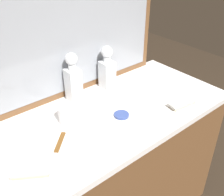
# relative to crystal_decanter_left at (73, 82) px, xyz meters

# --- Properties ---
(dresser) EXTENTS (1.28, 0.62, 0.85)m
(dresser) POSITION_rel_crystal_decanter_left_xyz_m (0.09, -0.22, -0.54)
(dresser) COLOR brown
(dresser) RESTS_ON ground_plane
(dresser_mirror) EXTENTS (1.08, 0.03, 0.66)m
(dresser_mirror) POSITION_rel_crystal_decanter_left_xyz_m (0.09, 0.07, 0.22)
(dresser_mirror) COLOR brown
(dresser_mirror) RESTS_ON dresser
(crystal_decanter_left) EXTENTS (0.07, 0.07, 0.28)m
(crystal_decanter_left) POSITION_rel_crystal_decanter_left_xyz_m (0.00, 0.00, 0.00)
(crystal_decanter_left) COLOR white
(crystal_decanter_left) RESTS_ON dresser
(crystal_decanter_right) EXTENTS (0.07, 0.07, 0.26)m
(crystal_decanter_right) POSITION_rel_crystal_decanter_left_xyz_m (0.23, -0.00, -0.01)
(crystal_decanter_right) COLOR white
(crystal_decanter_right) RESTS_ON dresser
(crystal_tumbler_left) EXTENTS (0.07, 0.07, 0.09)m
(crystal_tumbler_left) POSITION_rel_crystal_decanter_left_xyz_m (-0.14, -0.15, -0.07)
(crystal_tumbler_left) COLOR white
(crystal_tumbler_left) RESTS_ON dresser
(silver_brush_far_left) EXTENTS (0.17, 0.08, 0.02)m
(silver_brush_far_left) POSITION_rel_crystal_decanter_left_xyz_m (0.41, -0.41, -0.10)
(silver_brush_far_left) COLOR #B7A88C
(silver_brush_far_left) RESTS_ON dresser
(silver_brush_right) EXTENTS (0.16, 0.12, 0.02)m
(silver_brush_right) POSITION_rel_crystal_decanter_left_xyz_m (-0.42, -0.35, -0.10)
(silver_brush_right) COLOR #B7A88C
(silver_brush_right) RESTS_ON dresser
(porcelain_dish) EXTENTS (0.08, 0.08, 0.01)m
(porcelain_dish) POSITION_rel_crystal_decanter_left_xyz_m (0.10, -0.28, -0.10)
(porcelain_dish) COLOR #33478C
(porcelain_dish) RESTS_ON dresser
(tortoiseshell_comb) EXTENTS (0.11, 0.11, 0.01)m
(tortoiseshell_comb) POSITION_rel_crystal_decanter_left_xyz_m (-0.24, -0.26, -0.11)
(tortoiseshell_comb) COLOR brown
(tortoiseshell_comb) RESTS_ON dresser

